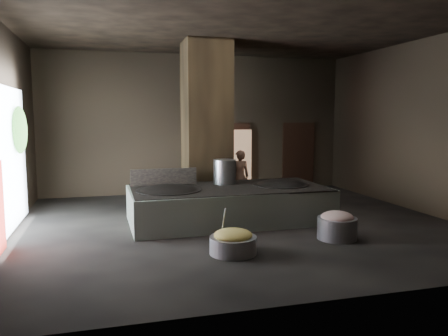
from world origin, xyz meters
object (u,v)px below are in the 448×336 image
object	(u,v)px
hearth_platform	(229,204)
wok_right	(281,188)
veg_basin	(233,245)
stock_pot	(225,172)
meat_basin	(337,228)
wok_left	(169,194)
cook	(240,177)

from	to	relation	value
hearth_platform	wok_right	xyz separation A→B (m)	(1.35, 0.05, 0.34)
veg_basin	stock_pot	bearing A→B (deg)	77.53
stock_pot	meat_basin	size ratio (longest dim) A/B	0.75
wok_right	wok_left	bearing A→B (deg)	-177.95
wok_right	cook	world-z (taller)	cook
hearth_platform	wok_left	distance (m)	1.49
stock_pot	meat_basin	bearing A→B (deg)	-57.14
stock_pot	cook	distance (m)	1.78
wok_left	wok_right	distance (m)	2.80
veg_basin	meat_basin	size ratio (longest dim) A/B	1.08
cook	veg_basin	size ratio (longest dim) A/B	1.78
cook	veg_basin	world-z (taller)	cook
stock_pot	meat_basin	xyz separation A→B (m)	(1.68, -2.61, -0.91)
wok_right	stock_pot	distance (m)	1.44
meat_basin	wok_right	bearing A→B (deg)	100.31
veg_basin	cook	bearing A→B (deg)	71.31
hearth_platform	wok_right	distance (m)	1.39
wok_left	cook	distance (m)	3.17
wok_right	meat_basin	size ratio (longest dim) A/B	1.70
stock_pot	veg_basin	xyz separation A→B (m)	(-0.66, -2.98, -0.97)
veg_basin	wok_right	bearing A→B (deg)	51.66
wok_left	meat_basin	size ratio (longest dim) A/B	1.82
veg_basin	hearth_platform	bearing A→B (deg)	75.92
wok_right	cook	bearing A→B (deg)	102.32
wok_left	meat_basin	bearing A→B (deg)	-32.21
cook	meat_basin	distance (m)	4.23
hearth_platform	wok_left	bearing A→B (deg)	-179.12
wok_right	meat_basin	world-z (taller)	wok_right
hearth_platform	wok_left	size ratio (longest dim) A/B	3.17
hearth_platform	stock_pot	world-z (taller)	stock_pot
stock_pot	cook	bearing A→B (deg)	60.37
stock_pot	wok_right	bearing A→B (deg)	-21.04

